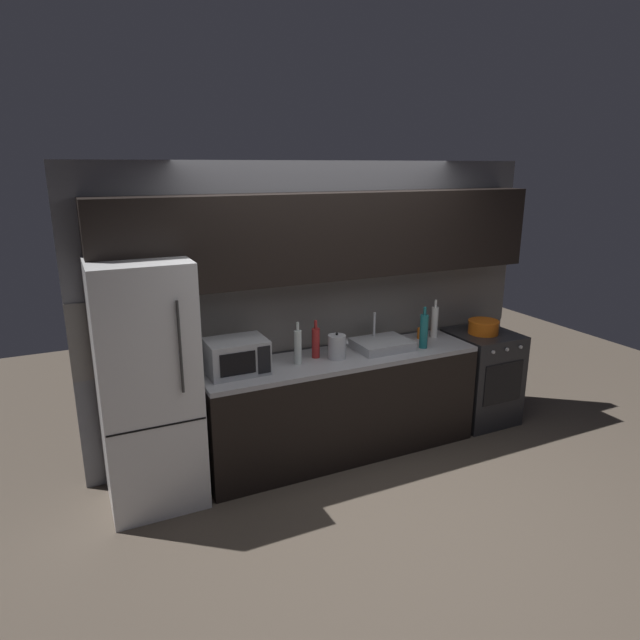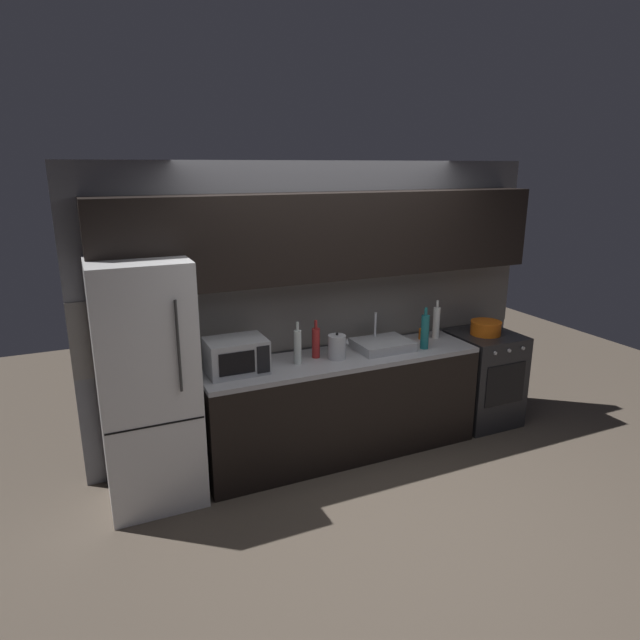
% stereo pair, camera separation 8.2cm
% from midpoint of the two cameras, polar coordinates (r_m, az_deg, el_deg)
% --- Properties ---
extents(ground_plane, '(10.00, 10.00, 0.00)m').
position_cam_midpoint_polar(ground_plane, '(4.39, 8.28, -18.59)').
color(ground_plane, '#4C4238').
extents(back_wall, '(4.17, 0.44, 2.50)m').
position_cam_midpoint_polar(back_wall, '(4.76, 1.26, 4.68)').
color(back_wall, slate).
rests_on(back_wall, ground).
extents(counter_run, '(2.43, 0.60, 0.90)m').
position_cam_midpoint_polar(counter_run, '(4.84, 2.72, -8.82)').
color(counter_run, black).
rests_on(counter_run, ground).
extents(refrigerator, '(0.68, 0.69, 1.84)m').
position_cam_midpoint_polar(refrigerator, '(4.23, -16.93, -6.34)').
color(refrigerator, white).
rests_on(refrigerator, ground).
extents(oven_range, '(0.60, 0.62, 0.90)m').
position_cam_midpoint_polar(oven_range, '(5.67, 16.94, -5.76)').
color(oven_range, '#232326').
rests_on(oven_range, ground).
extents(microwave, '(0.46, 0.35, 0.27)m').
position_cam_midpoint_polar(microwave, '(4.33, -8.14, -3.68)').
color(microwave, '#A8AAAF').
rests_on(microwave, counter_run).
extents(sink_basin, '(0.48, 0.38, 0.30)m').
position_cam_midpoint_polar(sink_basin, '(4.88, 6.95, -2.54)').
color(sink_basin, '#ADAFB5').
rests_on(sink_basin, counter_run).
extents(kettle, '(0.18, 0.15, 0.23)m').
position_cam_midpoint_polar(kettle, '(4.60, 2.28, -2.79)').
color(kettle, '#B7BABF').
rests_on(kettle, counter_run).
extents(wine_bottle_clear, '(0.06, 0.06, 0.35)m').
position_cam_midpoint_polar(wine_bottle_clear, '(4.46, -1.80, -2.75)').
color(wine_bottle_clear, silver).
rests_on(wine_bottle_clear, counter_run).
extents(wine_bottle_red, '(0.07, 0.07, 0.32)m').
position_cam_midpoint_polar(wine_bottle_red, '(4.61, 0.08, -2.32)').
color(wine_bottle_red, '#A82323').
rests_on(wine_bottle_red, counter_run).
extents(wine_bottle_teal, '(0.07, 0.07, 0.37)m').
position_cam_midpoint_polar(wine_bottle_teal, '(4.92, 11.28, -1.16)').
color(wine_bottle_teal, '#19666B').
rests_on(wine_bottle_teal, counter_run).
extents(wine_bottle_white, '(0.06, 0.06, 0.36)m').
position_cam_midpoint_polar(wine_bottle_white, '(5.25, 12.38, -0.21)').
color(wine_bottle_white, silver).
rests_on(wine_bottle_white, counter_run).
extents(mug_orange, '(0.08, 0.08, 0.10)m').
position_cam_midpoint_polar(mug_orange, '(5.21, 11.06, -1.43)').
color(mug_orange, orange).
rests_on(mug_orange, counter_run).
extents(mug_dark, '(0.07, 0.07, 0.11)m').
position_cam_midpoint_polar(mug_dark, '(4.81, 1.88, -2.55)').
color(mug_dark, black).
rests_on(mug_dark, counter_run).
extents(cooking_pot, '(0.29, 0.29, 0.13)m').
position_cam_midpoint_polar(cooking_pot, '(5.50, 17.20, -0.78)').
color(cooking_pot, orange).
rests_on(cooking_pot, oven_range).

